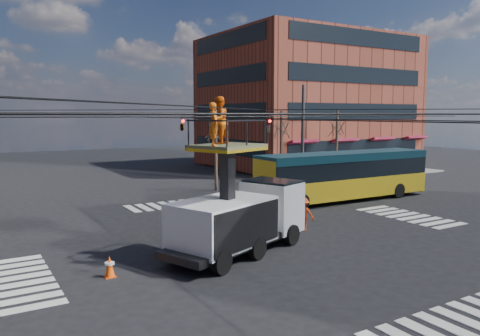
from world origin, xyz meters
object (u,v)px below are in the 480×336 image
object	(u,v)px
city_bus	(345,175)
flagger	(304,214)
utility_truck	(240,203)
traffic_cone	(110,266)
worker_ground	(209,242)

from	to	relation	value
city_bus	flagger	size ratio (longest dim) A/B	7.94
utility_truck	traffic_cone	xyz separation A→B (m)	(-5.49, -0.27, -1.68)
flagger	city_bus	bearing A→B (deg)	81.92
traffic_cone	worker_ground	xyz separation A→B (m)	(3.61, -0.59, 0.51)
city_bus	worker_ground	world-z (taller)	city_bus
traffic_cone	flagger	distance (m)	10.20
utility_truck	traffic_cone	size ratio (longest dim) A/B	9.50
city_bus	traffic_cone	size ratio (longest dim) A/B	16.64
city_bus	utility_truck	bearing A→B (deg)	-150.97
flagger	utility_truck	bearing A→B (deg)	-114.02
utility_truck	worker_ground	bearing A→B (deg)	-177.09
traffic_cone	flagger	xyz separation A→B (m)	(10.04, 1.74, 0.42)
worker_ground	flagger	bearing A→B (deg)	-81.08
worker_ground	utility_truck	bearing A→B (deg)	-76.50
city_bus	flagger	bearing A→B (deg)	-145.44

